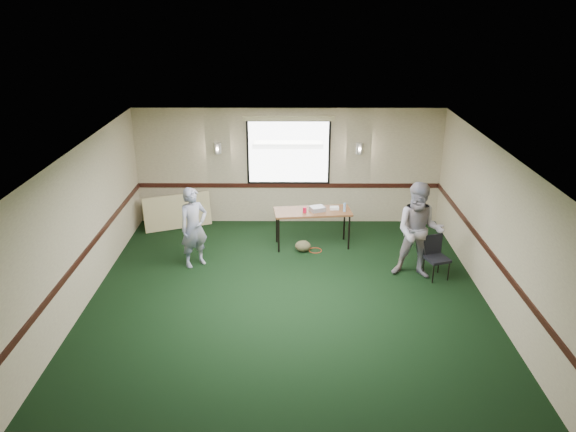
{
  "coord_description": "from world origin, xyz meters",
  "views": [
    {
      "loc": [
        0.04,
        -8.39,
        5.04
      ],
      "look_at": [
        0.0,
        1.3,
        1.2
      ],
      "focal_mm": 35.0,
      "sensor_mm": 36.0,
      "label": 1
    }
  ],
  "objects_px": {
    "projector": "(317,209)",
    "person_left": "(194,227)",
    "folding_table": "(313,213)",
    "person_right": "(419,231)",
    "conference_chair": "(435,253)"
  },
  "relations": [
    {
      "from": "folding_table",
      "to": "projector",
      "type": "distance_m",
      "value": 0.14
    },
    {
      "from": "conference_chair",
      "to": "person_left",
      "type": "relative_size",
      "value": 0.51
    },
    {
      "from": "folding_table",
      "to": "conference_chair",
      "type": "bearing_deg",
      "value": -37.31
    },
    {
      "from": "folding_table",
      "to": "projector",
      "type": "xyz_separation_m",
      "value": [
        0.09,
        -0.01,
        0.11
      ]
    },
    {
      "from": "person_left",
      "to": "projector",
      "type": "bearing_deg",
      "value": -17.98
    },
    {
      "from": "folding_table",
      "to": "person_right",
      "type": "bearing_deg",
      "value": -41.66
    },
    {
      "from": "person_left",
      "to": "person_right",
      "type": "relative_size",
      "value": 0.86
    },
    {
      "from": "folding_table",
      "to": "projector",
      "type": "bearing_deg",
      "value": -13.56
    },
    {
      "from": "person_left",
      "to": "person_right",
      "type": "distance_m",
      "value": 4.31
    },
    {
      "from": "person_left",
      "to": "person_right",
      "type": "xyz_separation_m",
      "value": [
        4.28,
        -0.47,
        0.13
      ]
    },
    {
      "from": "person_right",
      "to": "conference_chair",
      "type": "bearing_deg",
      "value": 13.58
    },
    {
      "from": "projector",
      "to": "person_left",
      "type": "bearing_deg",
      "value": 177.49
    },
    {
      "from": "projector",
      "to": "folding_table",
      "type": "bearing_deg",
      "value": 149.68
    },
    {
      "from": "projector",
      "to": "person_right",
      "type": "distance_m",
      "value": 2.29
    },
    {
      "from": "conference_chair",
      "to": "person_right",
      "type": "height_order",
      "value": "person_right"
    }
  ]
}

